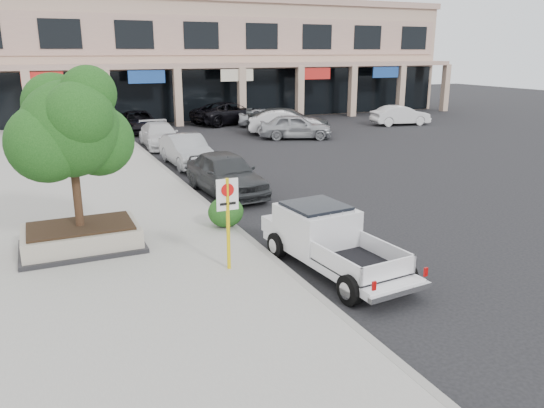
{
  "coord_description": "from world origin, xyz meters",
  "views": [
    {
      "loc": [
        -6.87,
        -11.68,
        5.35
      ],
      "look_at": [
        -0.95,
        1.5,
        1.17
      ],
      "focal_mm": 35.0,
      "sensor_mm": 36.0,
      "label": 1
    }
  ],
  "objects_px": {
    "curb_car_d": "(138,122)",
    "lot_car_e": "(267,117)",
    "lot_car_f": "(400,115)",
    "lot_car_c": "(288,121)",
    "planter_tree": "(75,128)",
    "curb_car_b": "(186,150)",
    "pickup_truck": "(336,243)",
    "curb_car_a": "(226,173)",
    "lot_car_b": "(286,123)",
    "lot_car_d": "(229,113)",
    "lot_car_a": "(296,126)",
    "no_parking_sign": "(228,211)",
    "curb_car_c": "(160,135)",
    "planter": "(82,237)"
  },
  "relations": [
    {
      "from": "curb_car_d",
      "to": "lot_car_e",
      "type": "distance_m",
      "value": 9.08
    },
    {
      "from": "no_parking_sign",
      "to": "pickup_truck",
      "type": "distance_m",
      "value": 2.79
    },
    {
      "from": "curb_car_d",
      "to": "curb_car_a",
      "type": "bearing_deg",
      "value": -87.75
    },
    {
      "from": "curb_car_c",
      "to": "lot_car_c",
      "type": "height_order",
      "value": "lot_car_c"
    },
    {
      "from": "no_parking_sign",
      "to": "curb_car_c",
      "type": "xyz_separation_m",
      "value": [
        2.54,
        18.78,
        -0.94
      ]
    },
    {
      "from": "pickup_truck",
      "to": "curb_car_b",
      "type": "height_order",
      "value": "pickup_truck"
    },
    {
      "from": "no_parking_sign",
      "to": "lot_car_c",
      "type": "height_order",
      "value": "no_parking_sign"
    },
    {
      "from": "curb_car_b",
      "to": "lot_car_e",
      "type": "relative_size",
      "value": 1.11
    },
    {
      "from": "lot_car_b",
      "to": "planter",
      "type": "bearing_deg",
      "value": 163.62
    },
    {
      "from": "curb_car_b",
      "to": "lot_car_c",
      "type": "relative_size",
      "value": 0.8
    },
    {
      "from": "curb_car_d",
      "to": "lot_car_d",
      "type": "distance_m",
      "value": 7.28
    },
    {
      "from": "curb_car_d",
      "to": "lot_car_e",
      "type": "height_order",
      "value": "curb_car_d"
    },
    {
      "from": "no_parking_sign",
      "to": "pickup_truck",
      "type": "xyz_separation_m",
      "value": [
        2.48,
        -0.94,
        -0.86
      ]
    },
    {
      "from": "planter_tree",
      "to": "curb_car_a",
      "type": "bearing_deg",
      "value": 37.15
    },
    {
      "from": "lot_car_e",
      "to": "lot_car_f",
      "type": "distance_m",
      "value": 10.08
    },
    {
      "from": "planter_tree",
      "to": "curb_car_b",
      "type": "relative_size",
      "value": 0.88
    },
    {
      "from": "curb_car_b",
      "to": "lot_car_b",
      "type": "distance_m",
      "value": 11.12
    },
    {
      "from": "planter_tree",
      "to": "lot_car_a",
      "type": "relative_size",
      "value": 0.88
    },
    {
      "from": "curb_car_d",
      "to": "lot_car_c",
      "type": "distance_m",
      "value": 10.24
    },
    {
      "from": "curb_car_d",
      "to": "lot_car_a",
      "type": "bearing_deg",
      "value": -37.21
    },
    {
      "from": "no_parking_sign",
      "to": "pickup_truck",
      "type": "bearing_deg",
      "value": -20.82
    },
    {
      "from": "planter",
      "to": "lot_car_a",
      "type": "height_order",
      "value": "lot_car_a"
    },
    {
      "from": "pickup_truck",
      "to": "curb_car_d",
      "type": "xyz_separation_m",
      "value": [
        0.04,
        26.2,
        -0.06
      ]
    },
    {
      "from": "lot_car_a",
      "to": "lot_car_c",
      "type": "height_order",
      "value": "lot_car_c"
    },
    {
      "from": "planter_tree",
      "to": "curb_car_c",
      "type": "xyz_separation_m",
      "value": [
        5.6,
        15.68,
        -2.72
      ]
    },
    {
      "from": "lot_car_e",
      "to": "pickup_truck",
      "type": "bearing_deg",
      "value": -175.16
    },
    {
      "from": "curb_car_c",
      "to": "lot_car_e",
      "type": "height_order",
      "value": "lot_car_e"
    },
    {
      "from": "lot_car_c",
      "to": "lot_car_a",
      "type": "bearing_deg",
      "value": -172.83
    },
    {
      "from": "lot_car_f",
      "to": "lot_car_c",
      "type": "bearing_deg",
      "value": 99.43
    },
    {
      "from": "pickup_truck",
      "to": "lot_car_f",
      "type": "bearing_deg",
      "value": 44.27
    },
    {
      "from": "curb_car_c",
      "to": "lot_car_f",
      "type": "distance_m",
      "value": 18.69
    },
    {
      "from": "planter",
      "to": "curb_car_d",
      "type": "relative_size",
      "value": 0.63
    },
    {
      "from": "lot_car_d",
      "to": "lot_car_a",
      "type": "bearing_deg",
      "value": 169.89
    },
    {
      "from": "curb_car_c",
      "to": "lot_car_e",
      "type": "distance_m",
      "value": 10.35
    },
    {
      "from": "pickup_truck",
      "to": "lot_car_f",
      "type": "height_order",
      "value": "pickup_truck"
    },
    {
      "from": "curb_car_d",
      "to": "lot_car_b",
      "type": "distance_m",
      "value": 10.09
    },
    {
      "from": "planter_tree",
      "to": "curb_car_b",
      "type": "height_order",
      "value": "planter_tree"
    },
    {
      "from": "no_parking_sign",
      "to": "lot_car_b",
      "type": "relative_size",
      "value": 0.47
    },
    {
      "from": "curb_car_a",
      "to": "lot_car_e",
      "type": "xyz_separation_m",
      "value": [
        9.0,
        16.62,
        -0.12
      ]
    },
    {
      "from": "planter_tree",
      "to": "curb_car_d",
      "type": "xyz_separation_m",
      "value": [
        5.58,
        22.16,
        -2.7
      ]
    },
    {
      "from": "lot_car_a",
      "to": "lot_car_b",
      "type": "bearing_deg",
      "value": 17.35
    },
    {
      "from": "curb_car_b",
      "to": "curb_car_d",
      "type": "bearing_deg",
      "value": 88.61
    },
    {
      "from": "no_parking_sign",
      "to": "curb_car_a",
      "type": "distance_m",
      "value": 7.78
    },
    {
      "from": "pickup_truck",
      "to": "lot_car_e",
      "type": "relative_size",
      "value": 1.2
    },
    {
      "from": "curb_car_c",
      "to": "lot_car_b",
      "type": "relative_size",
      "value": 0.98
    },
    {
      "from": "planter_tree",
      "to": "lot_car_f",
      "type": "xyz_separation_m",
      "value": [
        24.17,
        17.77,
        -2.69
      ]
    },
    {
      "from": "planter",
      "to": "lot_car_d",
      "type": "xyz_separation_m",
      "value": [
        12.84,
        23.79,
        0.36
      ]
    },
    {
      "from": "curb_car_a",
      "to": "lot_car_f",
      "type": "height_order",
      "value": "curb_car_a"
    },
    {
      "from": "planter_tree",
      "to": "lot_car_c",
      "type": "xyz_separation_m",
      "value": [
        14.76,
        17.63,
        -2.59
      ]
    },
    {
      "from": "planter_tree",
      "to": "lot_car_b",
      "type": "distance_m",
      "value": 22.31
    }
  ]
}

